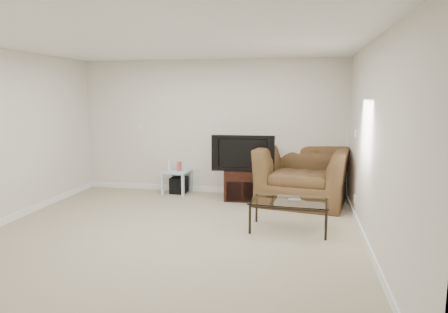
% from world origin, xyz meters
% --- Properties ---
extents(floor, '(5.00, 5.00, 0.00)m').
position_xyz_m(floor, '(0.00, 0.00, 0.00)').
color(floor, tan).
rests_on(floor, ground).
extents(ceiling, '(5.00, 5.00, 0.00)m').
position_xyz_m(ceiling, '(0.00, 0.00, 2.50)').
color(ceiling, white).
rests_on(ceiling, ground).
extents(wall_back, '(5.00, 0.02, 2.50)m').
position_xyz_m(wall_back, '(0.00, 2.50, 1.25)').
color(wall_back, silver).
rests_on(wall_back, ground).
extents(wall_right, '(0.02, 5.00, 2.50)m').
position_xyz_m(wall_right, '(2.50, 0.00, 1.25)').
color(wall_right, silver).
rests_on(wall_right, ground).
extents(plate_back, '(0.12, 0.02, 0.12)m').
position_xyz_m(plate_back, '(-1.40, 2.49, 1.25)').
color(plate_back, white).
rests_on(plate_back, wall_back).
extents(plate_right_switch, '(0.02, 0.09, 0.13)m').
position_xyz_m(plate_right_switch, '(2.49, 1.60, 1.25)').
color(plate_right_switch, white).
rests_on(plate_right_switch, wall_right).
extents(plate_right_outlet, '(0.02, 0.08, 0.12)m').
position_xyz_m(plate_right_outlet, '(2.49, 1.30, 0.30)').
color(plate_right_outlet, white).
rests_on(plate_right_outlet, wall_right).
extents(tv_stand, '(0.67, 0.49, 0.54)m').
position_xyz_m(tv_stand, '(0.69, 2.05, 0.27)').
color(tv_stand, black).
rests_on(tv_stand, floor).
extents(dvd_player, '(0.40, 0.29, 0.05)m').
position_xyz_m(dvd_player, '(0.69, 2.01, 0.45)').
color(dvd_player, black).
rests_on(dvd_player, tv_stand).
extents(television, '(1.02, 0.24, 0.63)m').
position_xyz_m(television, '(0.69, 2.02, 0.85)').
color(television, black).
rests_on(television, tv_stand).
extents(side_table, '(0.50, 0.50, 0.44)m').
position_xyz_m(side_table, '(-0.62, 2.28, 0.22)').
color(side_table, '#A8BDCB').
rests_on(side_table, floor).
extents(subwoofer, '(0.30, 0.30, 0.29)m').
position_xyz_m(subwoofer, '(-0.59, 2.30, 0.16)').
color(subwoofer, black).
rests_on(subwoofer, floor).
extents(game_console, '(0.08, 0.15, 0.20)m').
position_xyz_m(game_console, '(-0.73, 2.27, 0.54)').
color(game_console, white).
rests_on(game_console, side_table).
extents(game_case, '(0.06, 0.13, 0.17)m').
position_xyz_m(game_case, '(-0.56, 2.26, 0.53)').
color(game_case, '#CC4C4C').
rests_on(game_case, side_table).
extents(recliner, '(1.62, 1.20, 1.29)m').
position_xyz_m(recliner, '(1.71, 2.05, 0.64)').
color(recliner, '#563122').
rests_on(recliner, floor).
extents(coffee_table, '(1.10, 0.66, 0.42)m').
position_xyz_m(coffee_table, '(1.53, 0.54, 0.21)').
color(coffee_table, black).
rests_on(coffee_table, floor).
extents(remote, '(0.17, 0.08, 0.02)m').
position_xyz_m(remote, '(1.61, 0.59, 0.43)').
color(remote, '#B2B2B7').
rests_on(remote, coffee_table).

